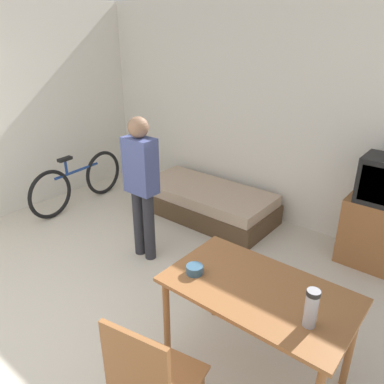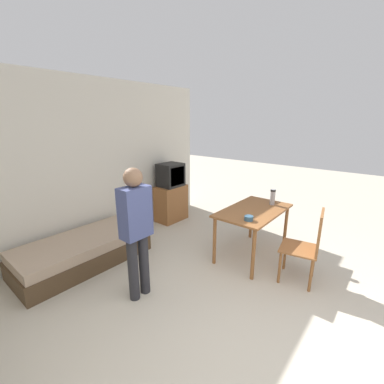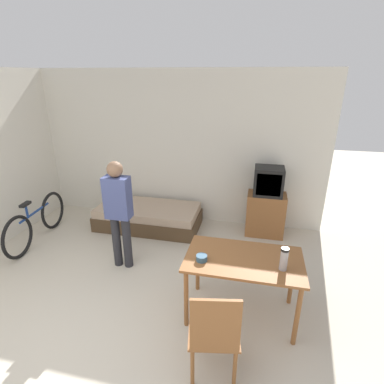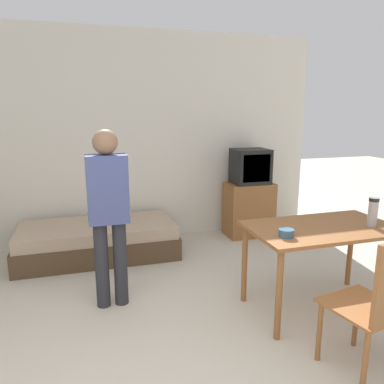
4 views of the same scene
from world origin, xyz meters
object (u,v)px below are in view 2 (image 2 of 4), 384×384
at_px(person_standing, 136,226).
at_px(thermos_flask, 273,196).
at_px(wooden_chair, 309,244).
at_px(mate_bowl, 249,218).
at_px(daybed, 84,251).
at_px(tv, 171,194).
at_px(dining_table, 253,215).

distance_m(person_standing, thermos_flask, 2.23).
bearing_deg(wooden_chair, mate_bowl, 109.34).
xyz_separation_m(daybed, person_standing, (0.06, -1.20, 0.71)).
relative_size(tv, wooden_chair, 1.22).
distance_m(wooden_chair, thermos_flask, 1.01).
height_order(tv, mate_bowl, tv).
distance_m(daybed, dining_table, 2.57).
bearing_deg(daybed, wooden_chair, -58.85).
bearing_deg(person_standing, thermos_flask, -18.25).
bearing_deg(mate_bowl, thermos_flask, 2.03).
bearing_deg(mate_bowl, tv, 71.80).
height_order(dining_table, thermos_flask, thermos_flask).
xyz_separation_m(dining_table, thermos_flask, (0.40, -0.11, 0.23)).
relative_size(daybed, dining_table, 1.46).
distance_m(dining_table, thermos_flask, 0.47).
relative_size(daybed, mate_bowl, 15.44).
bearing_deg(tv, daybed, -174.48).
bearing_deg(thermos_flask, tv, 93.59).
relative_size(person_standing, thermos_flask, 6.30).
distance_m(daybed, person_standing, 1.40).
bearing_deg(daybed, thermos_flask, -41.09).
distance_m(dining_table, mate_bowl, 0.48).
relative_size(dining_table, person_standing, 0.80).
relative_size(tv, thermos_flask, 4.84).
distance_m(tv, person_standing, 2.46).
bearing_deg(dining_table, mate_bowl, -161.79).
xyz_separation_m(dining_table, person_standing, (-1.72, 0.58, 0.24)).
bearing_deg(wooden_chair, thermos_flask, 52.16).
height_order(wooden_chair, mate_bowl, wooden_chair).
height_order(person_standing, mate_bowl, person_standing).
relative_size(thermos_flask, mate_bowl, 2.09).
relative_size(daybed, tv, 1.52).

